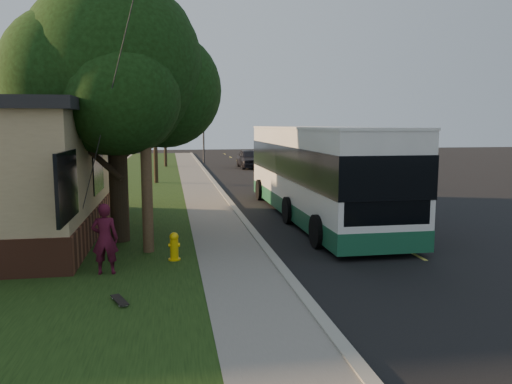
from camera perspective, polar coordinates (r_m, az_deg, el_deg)
ground at (r=13.66m, az=1.77°, el=-7.55°), size 120.00×120.00×0.00m
road at (r=24.13m, az=6.31°, el=-0.89°), size 8.00×80.00×0.01m
curb at (r=23.33m, az=-3.17°, el=-1.01°), size 0.25×80.00×0.12m
sidewalk at (r=23.24m, az=-5.62°, el=-1.12°), size 2.00×80.00×0.08m
grass_verge at (r=23.26m, az=-14.25°, el=-1.33°), size 5.00×80.00×0.07m
fire_hydrant at (r=13.29m, az=-9.33°, el=-6.16°), size 0.32×0.32×0.74m
utility_pole at (r=13.96m, az=-12.72°, el=11.78°), size 2.86×3.21×9.07m
leafy_tree at (r=15.71m, az=-15.71°, el=13.17°), size 6.30×6.00×7.80m
bare_tree_near at (r=30.96m, az=-11.41°, el=4.89°), size 1.38×1.21×4.31m
bare_tree_far at (r=42.94m, az=-10.32°, el=5.47°), size 1.38×1.21×4.03m
traffic_signal at (r=47.02m, az=-6.02°, el=7.15°), size 0.18×0.22×5.50m
transit_bus at (r=19.41m, az=6.93°, el=2.57°), size 3.00×13.00×3.51m
skateboarder at (r=12.35m, az=-16.89°, el=-5.14°), size 0.64×0.44×1.70m
skateboard_main at (r=10.53m, az=-15.33°, el=-11.84°), size 0.43×0.74×0.07m
dumpster at (r=21.59m, az=-24.94°, el=-0.93°), size 1.46×1.23×1.16m
distant_car at (r=41.70m, az=-0.70°, el=3.85°), size 1.86×4.61×1.57m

